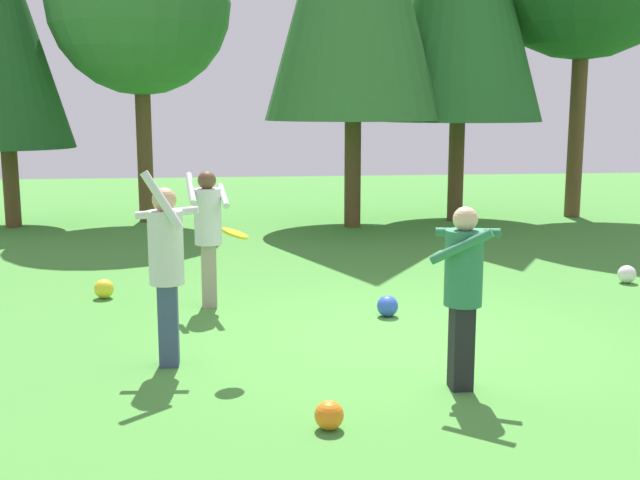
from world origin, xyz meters
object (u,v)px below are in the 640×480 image
person_bystander (208,227)px  tree_left (139,4)px  person_catcher (463,282)px  ball_yellow (104,289)px  frisbee (235,234)px  tree_far_left (0,29)px  person_thrower (166,260)px  ball_white (627,274)px  ball_blue (387,306)px  ball_orange (329,415)px

person_bystander → tree_left: size_ratio=0.26×
person_catcher → ball_yellow: bearing=-20.3°
frisbee → tree_far_left: size_ratio=0.04×
person_thrower → person_catcher: person_thrower is taller
person_thrower → frisbee: person_thrower is taller
person_bystander → tree_far_left: (-4.28, 7.16, 3.04)m
ball_white → ball_blue: bearing=-160.2°
person_catcher → ball_orange: bearing=55.5°
person_bystander → tree_far_left: size_ratio=0.27×
ball_yellow → ball_orange: ball_yellow is taller
frisbee → ball_orange: (0.70, -1.70, -1.19)m
tree_left → tree_far_left: (-2.73, -0.51, -0.60)m
person_thrower → tree_far_left: size_ratio=0.30×
ball_yellow → person_catcher: bearing=-45.5°
ball_yellow → tree_left: tree_left is taller
person_bystander → frisbee: bearing=-0.0°
frisbee → person_catcher: bearing=-25.2°
person_thrower → ball_blue: (2.51, 1.51, -0.93)m
ball_orange → tree_left: (-2.57, 11.64, 4.56)m
person_catcher → person_bystander: person_bystander is taller
person_catcher → ball_blue: person_catcher is taller
ball_blue → person_catcher: bearing=-86.2°
person_bystander → tree_left: tree_left is taller
ball_orange → person_thrower: bearing=128.5°
person_thrower → tree_far_left: 10.64m
ball_white → tree_far_left: 12.79m
ball_yellow → ball_white: size_ratio=1.00×
person_thrower → person_catcher: size_ratio=1.17×
tree_left → frisbee: bearing=-79.3°
person_bystander → frisbee: person_bystander is taller
ball_orange → ball_yellow: bearing=118.1°
tree_left → ball_orange: bearing=-77.5°
ball_orange → tree_left: tree_left is taller
person_thrower → person_catcher: (2.67, -0.96, -0.07)m
person_thrower → ball_white: person_thrower is taller
person_thrower → ball_yellow: person_thrower is taller
frisbee → ball_yellow: 3.55m
person_thrower → ball_blue: person_thrower is taller
tree_left → tree_far_left: size_ratio=1.02×
person_thrower → tree_left: tree_left is taller
person_catcher → ball_white: size_ratio=6.42×
ball_blue → tree_far_left: bearing=129.2°
frisbee → tree_left: tree_left is taller
ball_yellow → ball_blue: 3.82m
person_bystander → tree_far_left: bearing=-157.2°
ball_blue → ball_white: 4.06m
person_catcher → ball_white: 5.37m
person_thrower → ball_orange: person_thrower is taller
tree_left → ball_white: bearing=-43.1°
person_catcher → frisbee: 2.24m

